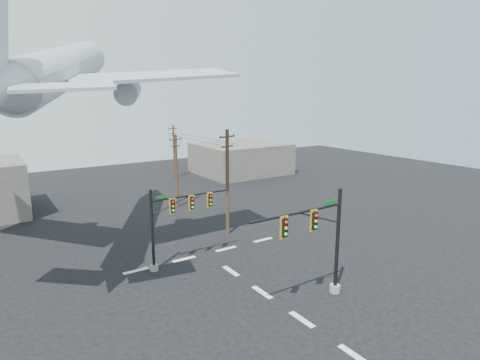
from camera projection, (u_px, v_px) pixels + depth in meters
ground at (302, 319)px, 23.89m from camera, size 120.00×120.00×0.00m
lane_markings at (251, 285)px, 28.25m from camera, size 14.00×21.20×0.01m
signal_mast_near at (321, 243)px, 25.52m from camera, size 7.45×0.80×7.23m
signal_mast_far at (173, 221)px, 30.64m from camera, size 6.80×0.70×6.36m
utility_pole_a at (227, 181)px, 37.37m from camera, size 1.96×0.69×10.02m
utility_pole_b at (177, 170)px, 46.78m from camera, size 1.70×0.61×8.63m
utility_pole_c at (174, 150)px, 63.57m from camera, size 1.69×0.61×8.44m
power_lines at (182, 135)px, 49.26m from camera, size 8.51×27.37×0.77m
airliner at (61, 70)px, 30.43m from camera, size 24.77×27.13×7.61m
building_right at (241, 158)px, 67.86m from camera, size 14.00×12.00×5.00m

